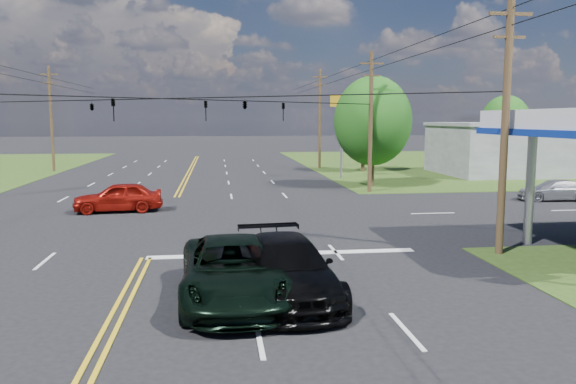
{
  "coord_description": "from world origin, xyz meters",
  "views": [
    {
      "loc": [
        2.6,
        -16.31,
        5.01
      ],
      "look_at": [
        5.44,
        6.0,
        2.08
      ],
      "focal_mm": 35.0,
      "sensor_mm": 36.0,
      "label": 1
    }
  ],
  "objects": [
    {
      "name": "ground",
      "position": [
        0.0,
        12.0,
        0.0
      ],
      "size": [
        280.0,
        280.0,
        0.0
      ],
      "primitive_type": "plane",
      "color": "black",
      "rests_on": "ground"
    },
    {
      "name": "grass_ne",
      "position": [
        35.0,
        44.0,
        0.0
      ],
      "size": [
        46.0,
        48.0,
        0.03
      ],
      "primitive_type": "cube",
      "color": "#2B4516",
      "rests_on": "ground"
    },
    {
      "name": "stop_bar",
      "position": [
        5.0,
        4.0,
        0.0
      ],
      "size": [
        10.0,
        0.5,
        0.02
      ],
      "primitive_type": "cube",
      "color": "silver",
      "rests_on": "ground"
    },
    {
      "name": "retail_ne",
      "position": [
        30.0,
        32.0,
        2.2
      ],
      "size": [
        14.0,
        10.0,
        4.4
      ],
      "primitive_type": "cube",
      "color": "slate",
      "rests_on": "ground"
    },
    {
      "name": "pole_se",
      "position": [
        13.0,
        3.0,
        4.92
      ],
      "size": [
        1.6,
        0.28,
        9.5
      ],
      "color": "#41321B",
      "rests_on": "ground"
    },
    {
      "name": "pole_ne",
      "position": [
        13.0,
        21.0,
        4.92
      ],
      "size": [
        1.6,
        0.28,
        9.5
      ],
      "color": "#41321B",
      "rests_on": "ground"
    },
    {
      "name": "pole_left_far",
      "position": [
        -13.0,
        40.0,
        5.17
      ],
      "size": [
        1.6,
        0.28,
        10.0
      ],
      "color": "#41321B",
      "rests_on": "ground"
    },
    {
      "name": "pole_right_far",
      "position": [
        13.0,
        40.0,
        5.17
      ],
      "size": [
        1.6,
        0.28,
        10.0
      ],
      "color": "#41321B",
      "rests_on": "ground"
    },
    {
      "name": "span_wire_signals",
      "position": [
        0.0,
        12.0,
        6.0
      ],
      "size": [
        26.0,
        18.0,
        1.13
      ],
      "color": "black",
      "rests_on": "ground"
    },
    {
      "name": "power_lines",
      "position": [
        0.0,
        10.0,
        8.6
      ],
      "size": [
        26.04,
        100.0,
        0.64
      ],
      "color": "black",
      "rests_on": "ground"
    },
    {
      "name": "tree_right_a",
      "position": [
        14.0,
        24.0,
        4.87
      ],
      "size": [
        5.7,
        5.7,
        8.18
      ],
      "color": "#41321B",
      "rests_on": "ground"
    },
    {
      "name": "tree_right_b",
      "position": [
        16.5,
        36.0,
        4.22
      ],
      "size": [
        4.94,
        4.94,
        7.09
      ],
      "color": "#41321B",
      "rests_on": "ground"
    },
    {
      "name": "tree_far_r",
      "position": [
        34.0,
        42.0,
        4.54
      ],
      "size": [
        5.32,
        5.32,
        7.63
      ],
      "color": "#41321B",
      "rests_on": "ground"
    },
    {
      "name": "pickup_dkgreen",
      "position": [
        3.0,
        -1.17,
        0.85
      ],
      "size": [
        2.97,
        6.2,
        1.7
      ],
      "primitive_type": "imported",
      "rotation": [
        0.0,
        0.0,
        0.02
      ],
      "color": "black",
      "rests_on": "ground"
    },
    {
      "name": "suv_black",
      "position": [
        4.49,
        -1.12,
        0.84
      ],
      "size": [
        2.91,
        5.99,
        1.68
      ],
      "primitive_type": "imported",
      "rotation": [
        0.0,
        0.0,
        0.1
      ],
      "color": "black",
      "rests_on": "ground"
    },
    {
      "name": "sedan_red",
      "position": [
        -2.75,
        14.78,
        0.8
      ],
      "size": [
        4.87,
        2.33,
        1.61
      ],
      "primitive_type": "imported",
      "rotation": [
        0.0,
        0.0,
        -1.48
      ],
      "color": "maroon",
      "rests_on": "ground"
    },
    {
      "name": "sedan_far",
      "position": [
        23.29,
        15.78,
        0.64
      ],
      "size": [
        4.53,
        2.15,
        1.27
      ],
      "primitive_type": "imported",
      "rotation": [
        0.0,
        0.0,
        -1.66
      ],
      "color": "#ACACB1",
      "rests_on": "ground"
    },
    {
      "name": "polesign_ne",
      "position": [
        13.0,
        29.84,
        5.42
      ],
      "size": [
        1.91,
        0.95,
        7.12
      ],
      "color": "#A5A5AA",
      "rests_on": "ground"
    }
  ]
}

